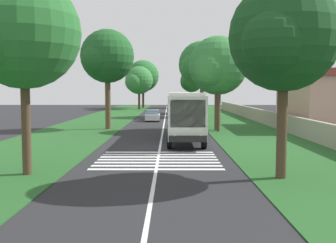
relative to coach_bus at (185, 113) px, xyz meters
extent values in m
plane|color=#262628|center=(-3.45, 1.80, -2.15)|extent=(160.00, 160.00, 0.00)
cube|color=#235623|center=(11.55, 10.00, -2.13)|extent=(120.00, 8.00, 0.04)
cube|color=#235623|center=(11.55, -6.40, -2.13)|extent=(120.00, 8.00, 0.04)
cube|color=silver|center=(11.55, 1.80, -2.14)|extent=(110.00, 0.16, 0.01)
cube|color=silver|center=(-0.03, 0.00, -0.05)|extent=(11.00, 2.50, 2.90)
cube|color=slate|center=(0.27, 0.00, 0.48)|extent=(9.68, 2.54, 0.85)
cube|color=slate|center=(-5.49, 0.00, 0.30)|extent=(0.08, 2.20, 1.74)
cube|color=#1E4C9E|center=(-0.03, 0.00, -1.05)|extent=(10.78, 2.53, 0.36)
cube|color=silver|center=(-0.03, 0.00, 1.49)|extent=(10.56, 2.30, 0.18)
cube|color=black|center=(-5.61, 0.00, -1.28)|extent=(0.16, 2.40, 0.40)
sphere|color=#F2EDCC|center=(-5.55, 0.80, -1.15)|extent=(0.24, 0.24, 0.24)
sphere|color=#F2EDCC|center=(-5.55, -0.81, -1.15)|extent=(0.24, 0.24, 0.24)
cylinder|color=black|center=(-3.93, 1.15, -1.60)|extent=(1.10, 0.32, 1.10)
cylinder|color=black|center=(3.47, 1.15, -1.60)|extent=(1.10, 0.32, 1.10)
cylinder|color=black|center=(-3.93, -1.15, -1.60)|extent=(1.10, 0.32, 1.10)
cylinder|color=black|center=(3.47, -1.15, -1.60)|extent=(1.10, 0.32, 1.10)
cube|color=silver|center=(-10.84, 1.80, -2.14)|extent=(0.45, 6.80, 0.01)
cube|color=silver|center=(-9.94, 1.80, -2.14)|extent=(0.45, 6.80, 0.01)
cube|color=silver|center=(-9.04, 1.80, -2.14)|extent=(0.45, 6.80, 0.01)
cube|color=silver|center=(-8.14, 1.80, -2.14)|extent=(0.45, 6.80, 0.01)
cube|color=silver|center=(-7.24, 1.80, -2.14)|extent=(0.45, 6.80, 0.01)
cube|color=silver|center=(-6.34, 1.80, -2.14)|extent=(0.45, 6.80, 0.01)
cube|color=silver|center=(-5.44, 1.80, -2.14)|extent=(0.45, 6.80, 0.01)
cube|color=silver|center=(20.36, 3.32, -1.62)|extent=(4.30, 1.75, 0.70)
cube|color=slate|center=(20.26, 3.32, -0.99)|extent=(2.00, 1.61, 0.55)
cylinder|color=black|center=(19.01, 4.10, -1.83)|extent=(0.64, 0.22, 0.64)
cylinder|color=black|center=(21.71, 4.10, -1.83)|extent=(0.64, 0.22, 0.64)
cylinder|color=black|center=(19.01, 2.54, -1.83)|extent=(0.64, 0.22, 0.64)
cylinder|color=black|center=(21.71, 2.54, -1.83)|extent=(0.64, 0.22, 0.64)
cube|color=#B7A893|center=(28.05, -0.30, -1.62)|extent=(4.30, 1.75, 0.70)
cube|color=slate|center=(27.95, -0.30, -0.99)|extent=(2.00, 1.61, 0.55)
cylinder|color=black|center=(26.70, 0.48, -1.83)|extent=(0.64, 0.22, 0.64)
cylinder|color=black|center=(29.40, 0.48, -1.83)|extent=(0.64, 0.22, 0.64)
cylinder|color=black|center=(26.70, -1.08, -1.83)|extent=(0.64, 0.22, 0.64)
cylinder|color=black|center=(29.40, -1.08, -1.83)|extent=(0.64, 0.22, 0.64)
cube|color=#CC4C33|center=(36.22, -0.20, -0.67)|extent=(6.00, 2.10, 2.10)
cube|color=slate|center=(36.42, -0.20, -0.29)|extent=(5.04, 2.13, 0.70)
cube|color=slate|center=(33.25, -0.20, -0.46)|extent=(0.06, 1.76, 1.18)
cylinder|color=black|center=(34.32, 0.75, -1.77)|extent=(0.76, 0.24, 0.76)
cylinder|color=black|center=(38.12, 0.75, -1.77)|extent=(0.76, 0.24, 0.76)
cylinder|color=black|center=(34.32, -1.15, -1.77)|extent=(0.76, 0.24, 0.76)
cylinder|color=black|center=(38.12, -1.15, -1.77)|extent=(0.76, 0.24, 0.76)
cylinder|color=#4C3826|center=(-12.17, 7.70, 0.42)|extent=(0.42, 0.42, 5.06)
sphere|color=#286B2D|center=(-12.17, 7.70, 4.36)|extent=(5.12, 5.12, 5.12)
sphere|color=#286B2D|center=(-10.63, 7.70, 3.98)|extent=(2.86, 2.86, 2.86)
cylinder|color=#3D2D1E|center=(57.56, 7.04, 0.47)|extent=(0.50, 0.50, 5.15)
sphere|color=#286B2D|center=(57.56, 7.04, 4.96)|extent=(6.96, 6.96, 6.96)
sphere|color=#286B2D|center=(59.65, 7.04, 4.44)|extent=(4.00, 4.00, 4.00)
sphere|color=#286B2D|center=(55.82, 8.08, 4.44)|extent=(4.03, 4.03, 4.03)
cylinder|color=#3D2D1E|center=(50.38, 7.37, 0.08)|extent=(0.46, 0.46, 4.38)
sphere|color=#337A38|center=(50.38, 7.37, 3.83)|extent=(5.67, 5.67, 5.67)
sphere|color=#337A38|center=(52.08, 7.37, 3.40)|extent=(3.72, 3.72, 3.72)
sphere|color=#337A38|center=(48.96, 8.23, 3.40)|extent=(3.70, 3.70, 3.70)
cylinder|color=brown|center=(9.25, 7.31, 0.79)|extent=(0.54, 0.54, 5.78)
sphere|color=#1E5623|center=(9.25, 7.31, 5.14)|extent=(5.30, 5.30, 5.30)
sphere|color=#1E5623|center=(10.84, 7.31, 4.74)|extent=(3.13, 3.13, 3.13)
sphere|color=#1E5623|center=(7.92, 8.11, 4.74)|extent=(2.95, 2.95, 2.95)
cylinder|color=#4C3826|center=(-12.88, -3.78, 0.33)|extent=(0.45, 0.45, 4.87)
sphere|color=#19471E|center=(-12.88, -3.78, 4.07)|extent=(4.76, 4.76, 4.76)
sphere|color=#19471E|center=(-11.45, -3.78, 3.71)|extent=(3.01, 3.01, 3.01)
sphere|color=#19471E|center=(-14.07, -3.06, 3.71)|extent=(2.72, 2.72, 2.72)
cylinder|color=#4C3826|center=(58.22, -3.73, 0.19)|extent=(0.41, 0.41, 4.60)
sphere|color=#1E5623|center=(58.22, -3.73, 3.87)|extent=(5.02, 5.02, 5.02)
sphere|color=#1E5623|center=(59.73, -3.73, 3.50)|extent=(2.85, 2.85, 2.85)
sphere|color=#1E5623|center=(56.97, -2.98, 3.50)|extent=(3.50, 3.50, 3.50)
cylinder|color=brown|center=(28.14, -3.60, 0.79)|extent=(0.55, 0.55, 5.79)
sphere|color=#286B2D|center=(28.14, -3.60, 5.57)|extent=(6.84, 6.84, 6.84)
sphere|color=#286B2D|center=(30.19, -3.60, 5.05)|extent=(3.93, 3.93, 3.93)
sphere|color=#286B2D|center=(26.43, -2.58, 5.05)|extent=(4.21, 4.21, 4.21)
cylinder|color=brown|center=(8.12, -3.51, 0.24)|extent=(0.59, 0.59, 4.69)
sphere|color=#337A38|center=(8.12, -3.51, 4.15)|extent=(5.66, 5.66, 5.66)
sphere|color=#337A38|center=(9.82, -3.51, 3.72)|extent=(3.96, 3.96, 3.96)
sphere|color=#337A38|center=(6.71, -2.66, 3.72)|extent=(3.25, 3.25, 3.25)
cylinder|color=#473828|center=(6.90, -3.43, 2.26)|extent=(0.24, 0.24, 8.74)
cube|color=#3D3326|center=(6.90, -3.43, 6.03)|extent=(0.12, 1.40, 0.12)
cube|color=#9E937F|center=(16.55, -9.80, -1.31)|extent=(70.00, 0.40, 1.59)
cube|color=tan|center=(10.70, -14.79, 0.47)|extent=(11.05, 6.83, 5.24)
cube|color=brown|center=(10.70, -14.79, 3.43)|extent=(11.65, 7.43, 0.67)
camera|label=1|loc=(-30.05, 1.13, 1.74)|focal=42.13mm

